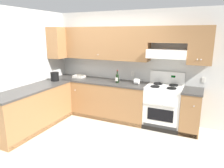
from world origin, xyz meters
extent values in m
plane|color=beige|center=(0.00, 0.00, 0.00)|extent=(7.04, 7.04, 0.00)
cube|color=silver|center=(0.46, 1.62, 1.27)|extent=(4.68, 0.12, 2.55)
cube|color=olive|center=(-0.30, 1.38, 1.80)|extent=(2.36, 0.34, 0.76)
cube|color=olive|center=(1.92, 1.38, 1.80)|extent=(0.47, 0.34, 0.76)
cube|color=olive|center=(1.28, 1.38, 2.01)|extent=(0.80, 0.34, 0.34)
cube|color=white|center=(1.28, 1.34, 1.62)|extent=(0.80, 0.46, 0.17)
cube|color=white|center=(1.28, 1.12, 1.54)|extent=(0.80, 0.03, 0.04)
sphere|color=silver|center=(-0.30, 1.20, 1.54)|extent=(0.02, 0.02, 0.02)
sphere|color=silver|center=(1.88, 1.20, 1.54)|extent=(0.02, 0.02, 0.02)
sphere|color=silver|center=(1.95, 1.20, 1.54)|extent=(0.02, 0.02, 0.02)
cube|color=silver|center=(0.46, 1.55, 1.08)|extent=(0.08, 0.01, 0.12)
cube|color=silver|center=(0.46, 1.54, 1.10)|extent=(0.03, 0.00, 0.03)
cube|color=silver|center=(0.46, 1.54, 1.06)|extent=(0.03, 0.00, 0.03)
cube|color=silver|center=(2.04, 1.55, 1.08)|extent=(0.08, 0.01, 0.12)
cube|color=silver|center=(2.04, 1.54, 1.10)|extent=(0.03, 0.00, 0.03)
cube|color=silver|center=(2.04, 1.54, 1.06)|extent=(0.03, 0.00, 0.03)
cube|color=silver|center=(-1.62, 0.10, 1.27)|extent=(0.12, 4.00, 2.55)
cube|color=white|center=(-1.57, 0.10, 1.55)|extent=(0.04, 1.00, 0.92)
cube|color=white|center=(-1.55, 0.10, 1.55)|extent=(0.01, 0.90, 0.82)
cube|color=white|center=(-1.54, 0.10, 1.55)|extent=(0.01, 0.90, 0.02)
cube|color=olive|center=(-1.38, 1.20, 1.80)|extent=(0.34, 0.64, 0.76)
cube|color=olive|center=(-0.32, 1.25, 0.44)|extent=(2.43, 0.61, 0.87)
cube|color=#3D3A38|center=(-0.32, 1.25, 0.89)|extent=(2.45, 0.63, 0.04)
cube|color=olive|center=(1.86, 1.25, 0.44)|extent=(0.38, 0.61, 0.87)
cube|color=#3D3A38|center=(1.86, 1.25, 0.89)|extent=(0.41, 0.63, 0.04)
cube|color=black|center=(0.26, 0.97, 0.04)|extent=(3.54, 0.06, 0.09)
sphere|color=silver|center=(-0.80, 0.93, 0.68)|extent=(0.03, 0.03, 0.03)
sphere|color=silver|center=(1.92, 0.93, 0.68)|extent=(0.03, 0.03, 0.03)
cube|color=olive|center=(-1.25, 0.00, 0.44)|extent=(0.61, 1.89, 0.87)
cube|color=#3D3A38|center=(-1.25, 0.00, 0.89)|extent=(0.63, 1.91, 0.04)
cube|color=black|center=(-0.97, 0.00, 0.04)|extent=(0.06, 1.85, 0.09)
cube|color=white|center=(1.28, 1.25, 0.46)|extent=(0.76, 0.58, 0.91)
cube|color=black|center=(1.28, 0.95, 0.38)|extent=(0.53, 0.01, 0.26)
cylinder|color=silver|center=(1.28, 0.93, 0.62)|extent=(0.65, 0.02, 0.02)
cube|color=#333333|center=(1.28, 0.96, 0.10)|extent=(0.70, 0.01, 0.11)
cube|color=white|center=(1.28, 1.25, 0.92)|extent=(0.76, 0.58, 0.02)
cube|color=white|center=(1.28, 1.52, 1.05)|extent=(0.76, 0.04, 0.29)
cube|color=#053F0C|center=(1.42, 1.50, 1.10)|extent=(0.09, 0.01, 0.04)
cylinder|color=black|center=(1.11, 1.11, 0.94)|extent=(0.19, 0.19, 0.02)
cylinder|color=black|center=(1.11, 1.11, 0.93)|extent=(0.07, 0.07, 0.01)
cylinder|color=black|center=(1.45, 1.11, 0.94)|extent=(0.19, 0.19, 0.02)
cylinder|color=black|center=(1.45, 1.11, 0.93)|extent=(0.07, 0.07, 0.01)
cylinder|color=black|center=(1.11, 1.39, 0.94)|extent=(0.19, 0.19, 0.02)
cylinder|color=black|center=(1.11, 1.39, 0.93)|extent=(0.07, 0.07, 0.01)
cylinder|color=black|center=(1.45, 1.39, 0.94)|extent=(0.19, 0.19, 0.02)
cylinder|color=black|center=(1.45, 1.39, 0.93)|extent=(0.07, 0.07, 0.01)
cylinder|color=white|center=(1.07, 1.50, 1.03)|extent=(0.04, 0.02, 0.04)
cylinder|color=white|center=(1.21, 1.50, 1.03)|extent=(0.04, 0.02, 0.04)
cylinder|color=white|center=(1.36, 1.50, 1.03)|extent=(0.04, 0.02, 0.04)
cylinder|color=white|center=(1.50, 1.50, 1.03)|extent=(0.04, 0.02, 0.04)
cylinder|color=black|center=(0.21, 1.19, 1.01)|extent=(0.07, 0.07, 0.19)
cone|color=black|center=(0.21, 1.19, 1.12)|extent=(0.07, 0.07, 0.04)
cylinder|color=black|center=(0.21, 1.19, 1.17)|extent=(0.03, 0.03, 0.08)
cylinder|color=maroon|center=(0.21, 1.19, 1.20)|extent=(0.03, 0.03, 0.02)
cube|color=silver|center=(0.21, 1.15, 1.00)|extent=(0.07, 0.00, 0.08)
cube|color=beige|center=(-0.93, 1.33, 0.92)|extent=(0.23, 0.18, 0.02)
cube|color=beige|center=(-0.93, 1.23, 0.94)|extent=(0.29, 0.01, 0.06)
cube|color=beige|center=(-0.93, 1.44, 0.94)|extent=(0.29, 0.01, 0.06)
cube|color=beige|center=(-1.07, 1.33, 0.94)|extent=(0.01, 0.20, 0.06)
cube|color=beige|center=(-0.80, 1.33, 0.94)|extent=(0.01, 0.20, 0.06)
cylinder|color=black|center=(-1.25, 0.75, 1.01)|extent=(0.19, 0.19, 0.21)
torus|color=black|center=(-1.25, 0.75, 1.11)|extent=(0.21, 0.21, 0.01)
cylinder|color=white|center=(0.66, 1.26, 0.97)|extent=(0.11, 0.12, 0.12)
cylinder|color=#9E7A51|center=(0.61, 1.26, 0.97)|extent=(0.01, 0.04, 0.04)
camera|label=1|loc=(2.06, -3.11, 2.03)|focal=33.18mm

